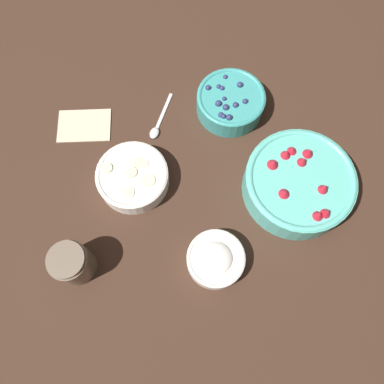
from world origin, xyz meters
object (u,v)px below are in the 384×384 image
at_px(bowl_cream, 216,259).
at_px(jar_chocolate, 73,263).
at_px(bowl_blueberries, 230,102).
at_px(bowl_strawberries, 299,183).
at_px(bowl_bananas, 133,177).

distance_m(bowl_cream, jar_chocolate, 0.30).
bearing_deg(bowl_blueberries, jar_chocolate, 30.37).
bearing_deg(bowl_strawberries, bowl_blueberries, -75.69).
xyz_separation_m(bowl_strawberries, bowl_cream, (0.23, 0.10, -0.02)).
height_order(bowl_blueberries, bowl_bananas, bowl_blueberries).
height_order(bowl_cream, jar_chocolate, jar_chocolate).
bearing_deg(bowl_cream, bowl_bananas, -64.20).
xyz_separation_m(bowl_strawberries, bowl_blueberries, (0.06, -0.25, -0.01)).
height_order(bowl_blueberries, jar_chocolate, jar_chocolate).
bearing_deg(bowl_bananas, bowl_cream, 115.80).
bearing_deg(jar_chocolate, bowl_cream, 163.31).
xyz_separation_m(bowl_bananas, jar_chocolate, (0.17, 0.15, 0.01)).
distance_m(bowl_strawberries, jar_chocolate, 0.51).
bearing_deg(bowl_strawberries, bowl_bananas, -22.08).
height_order(bowl_strawberries, bowl_blueberries, bowl_strawberries).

